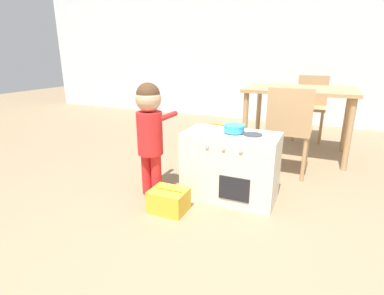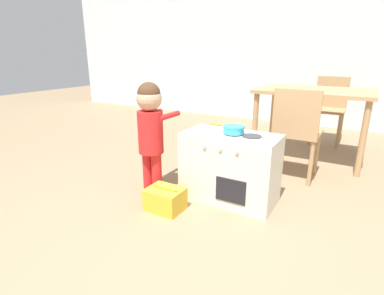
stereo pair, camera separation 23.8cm
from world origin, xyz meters
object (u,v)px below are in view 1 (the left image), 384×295
Objects in this scene: play_kitchen at (230,166)px; dining_chair_far at (311,105)px; toy_pot at (234,128)px; dining_table at (300,97)px; toy_basket at (169,200)px; child_figure at (150,125)px; dining_chair_near at (289,129)px.

dining_chair_far reaches higher than play_kitchen.
dining_chair_far is (0.45, 2.16, 0.19)m from play_kitchen.
dining_table is (0.35, 1.38, 0.08)m from toy_pot.
toy_basket is at bearing 72.85° from dining_chair_far.
toy_pot is 1.42m from dining_table.
play_kitchen is 2.74× the size of toy_basket.
play_kitchen reaches higher than toy_basket.
dining_chair_far is (0.09, 0.78, -0.20)m from dining_table.
dining_chair_near is at bearing 43.02° from child_figure.
dining_chair_far is (1.05, 2.37, -0.13)m from child_figure.
toy_pot is 0.76m from dining_chair_near.
dining_chair_near is at bearing 57.31° from toy_basket.
toy_pot is at bearing -116.31° from dining_chair_near.
toy_pot is at bearing 78.65° from dining_chair_far.
child_figure is 0.80× the size of dining_table.
child_figure is at bearing -161.13° from toy_pot.
dining_table is (0.36, 1.38, 0.39)m from play_kitchen.
play_kitchen is at bearing -104.62° from dining_table.
play_kitchen is 0.87× the size of dining_chair_near.
play_kitchen is 1.48m from dining_table.
toy_pot is at bearing 48.35° from toy_basket.
child_figure is 0.60m from toy_basket.
dining_table is 0.73m from dining_chair_near.
dining_chair_far reaches higher than toy_pot.
child_figure is at bearing 66.12° from dining_chair_far.
toy_pot is at bearing 1.86° from play_kitchen.
dining_chair_far is at bearing 66.12° from child_figure.
child_figure is (-0.60, -0.21, 0.32)m from play_kitchen.
toy_pot is at bearing -104.05° from dining_table.
dining_chair_far reaches higher than dining_table.
toy_pot is 0.33× the size of dining_chair_near.
child_figure is at bearing -160.75° from play_kitchen.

